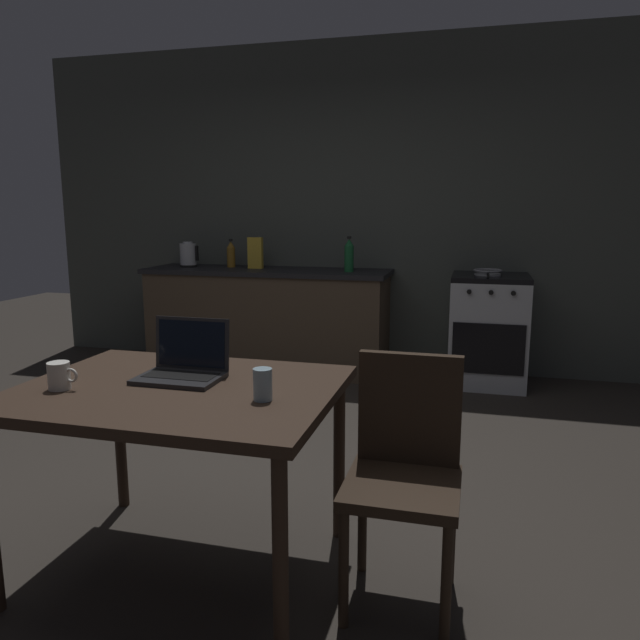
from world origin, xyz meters
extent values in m
plane|color=#2D2823|center=(0.00, 0.00, 0.00)|extent=(12.00, 12.00, 0.00)
cube|color=#464B45|center=(0.30, 2.62, 1.42)|extent=(6.40, 0.10, 2.83)
cube|color=#4C3D2D|center=(-0.64, 2.27, 0.43)|extent=(2.10, 0.60, 0.85)
cube|color=black|center=(-0.64, 2.27, 0.87)|extent=(2.16, 0.64, 0.04)
cube|color=#B7BABF|center=(1.25, 2.27, 0.43)|extent=(0.60, 0.60, 0.85)
cube|color=black|center=(1.25, 2.27, 0.87)|extent=(0.60, 0.60, 0.04)
cube|color=black|center=(1.25, 1.97, 0.36)|extent=(0.54, 0.01, 0.39)
cylinder|color=black|center=(1.09, 1.96, 0.79)|extent=(0.04, 0.02, 0.04)
cylinder|color=black|center=(1.25, 1.96, 0.79)|extent=(0.04, 0.02, 0.04)
cylinder|color=black|center=(1.41, 1.96, 0.79)|extent=(0.04, 0.02, 0.04)
cube|color=#332319|center=(0.07, -0.71, 0.74)|extent=(1.19, 0.91, 0.04)
cylinder|color=#332319|center=(0.61, -1.11, 0.36)|extent=(0.05, 0.05, 0.72)
cylinder|color=#332319|center=(-0.46, -0.32, 0.36)|extent=(0.05, 0.05, 0.72)
cylinder|color=#332319|center=(0.61, -0.32, 0.36)|extent=(0.05, 0.05, 0.72)
cube|color=#2D2116|center=(0.92, -0.71, 0.45)|extent=(0.40, 0.40, 0.04)
cube|color=#2D2116|center=(0.92, -0.53, 0.68)|extent=(0.38, 0.04, 0.42)
cylinder|color=#2D2116|center=(0.75, -0.88, 0.22)|extent=(0.04, 0.04, 0.43)
cylinder|color=#2D2116|center=(1.09, -0.88, 0.22)|extent=(0.04, 0.04, 0.43)
cylinder|color=#2D2116|center=(0.75, -0.54, 0.22)|extent=(0.04, 0.04, 0.43)
cylinder|color=#2D2116|center=(1.09, -0.54, 0.22)|extent=(0.04, 0.04, 0.43)
cube|color=#232326|center=(0.04, -0.65, 0.76)|extent=(0.32, 0.22, 0.02)
cube|color=black|center=(0.04, -0.63, 0.77)|extent=(0.28, 0.12, 0.00)
cube|color=#232326|center=(0.04, -0.53, 0.88)|extent=(0.32, 0.03, 0.21)
cube|color=black|center=(0.04, -0.53, 0.88)|extent=(0.29, 0.02, 0.18)
cylinder|color=black|center=(-1.39, 2.27, 0.90)|extent=(0.15, 0.15, 0.02)
cylinder|color=#B2B5BA|center=(-1.39, 2.27, 1.01)|extent=(0.15, 0.15, 0.19)
cylinder|color=#B2B5BA|center=(-1.39, 2.27, 1.11)|extent=(0.09, 0.09, 0.02)
cube|color=black|center=(-1.31, 2.27, 1.02)|extent=(0.02, 0.02, 0.13)
cylinder|color=#19592D|center=(0.11, 2.22, 1.00)|extent=(0.08, 0.08, 0.21)
cone|color=#19592D|center=(0.11, 2.22, 1.14)|extent=(0.08, 0.08, 0.06)
cylinder|color=black|center=(0.11, 2.22, 1.18)|extent=(0.04, 0.04, 0.02)
cylinder|color=gray|center=(1.23, 2.25, 0.90)|extent=(0.21, 0.21, 0.01)
torus|color=gray|center=(1.23, 2.25, 0.93)|extent=(0.22, 0.22, 0.02)
cylinder|color=black|center=(1.23, 2.06, 0.91)|extent=(0.02, 0.18, 0.02)
cylinder|color=silver|center=(-0.33, -0.86, 0.81)|extent=(0.08, 0.08, 0.10)
torus|color=silver|center=(-0.28, -0.86, 0.81)|extent=(0.05, 0.01, 0.05)
cylinder|color=#99B7C6|center=(0.44, -0.79, 0.81)|extent=(0.07, 0.07, 0.11)
cube|color=gold|center=(-0.75, 2.29, 1.03)|extent=(0.13, 0.05, 0.27)
cylinder|color=#8C601E|center=(-1.01, 2.35, 0.98)|extent=(0.07, 0.07, 0.17)
cone|color=#8C601E|center=(-1.01, 2.35, 1.10)|extent=(0.07, 0.07, 0.06)
cylinder|color=black|center=(-1.01, 2.35, 1.14)|extent=(0.03, 0.03, 0.02)
camera|label=1|loc=(1.14, -2.67, 1.41)|focal=33.62mm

